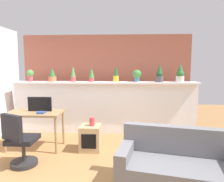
% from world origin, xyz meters
% --- Properties ---
extents(ground_plane, '(12.00, 12.00, 0.00)m').
position_xyz_m(ground_plane, '(0.00, 0.00, 0.00)').
color(ground_plane, '#9E7042').
extents(divider_wall, '(4.51, 0.16, 1.25)m').
position_xyz_m(divider_wall, '(0.00, 2.00, 0.62)').
color(divider_wall, white).
rests_on(divider_wall, ground).
extents(plant_shelf, '(4.51, 0.35, 0.04)m').
position_xyz_m(plant_shelf, '(0.00, 1.96, 1.27)').
color(plant_shelf, white).
rests_on(plant_shelf, divider_wall).
extents(brick_wall_behind, '(4.51, 0.10, 2.50)m').
position_xyz_m(brick_wall_behind, '(0.00, 2.60, 1.25)').
color(brick_wall_behind, '#9E5442').
rests_on(brick_wall_behind, ground).
extents(potted_plant_0, '(0.17, 0.17, 0.29)m').
position_xyz_m(potted_plant_0, '(-1.83, 1.96, 1.46)').
color(potted_plant_0, '#B7474C').
rests_on(potted_plant_0, plant_shelf).
extents(potted_plant_1, '(0.19, 0.19, 0.34)m').
position_xyz_m(potted_plant_1, '(-1.29, 1.98, 1.44)').
color(potted_plant_1, '#C66B42').
rests_on(potted_plant_1, plant_shelf).
extents(potted_plant_2, '(0.12, 0.12, 0.39)m').
position_xyz_m(potted_plant_2, '(-0.76, 1.95, 1.48)').
color(potted_plant_2, '#B7474C').
rests_on(potted_plant_2, plant_shelf).
extents(potted_plant_3, '(0.13, 0.13, 0.35)m').
position_xyz_m(potted_plant_3, '(-0.31, 1.95, 1.47)').
color(potted_plant_3, '#B7474C').
rests_on(potted_plant_3, plant_shelf).
extents(potted_plant_4, '(0.14, 0.14, 0.41)m').
position_xyz_m(potted_plant_4, '(0.28, 1.99, 1.47)').
color(potted_plant_4, gold).
rests_on(potted_plant_4, plant_shelf).
extents(potted_plant_5, '(0.21, 0.21, 0.29)m').
position_xyz_m(potted_plant_5, '(0.79, 2.00, 1.45)').
color(potted_plant_5, '#386B84').
rests_on(potted_plant_5, plant_shelf).
extents(potted_plant_6, '(0.18, 0.18, 0.43)m').
position_xyz_m(potted_plant_6, '(1.32, 1.93, 1.47)').
color(potted_plant_6, '#4C4C51').
rests_on(potted_plant_6, plant_shelf).
extents(potted_plant_7, '(0.19, 0.19, 0.44)m').
position_xyz_m(potted_plant_7, '(1.80, 1.92, 1.48)').
color(potted_plant_7, silver).
rests_on(potted_plant_7, plant_shelf).
extents(desk, '(1.10, 0.60, 0.75)m').
position_xyz_m(desk, '(-1.32, 0.94, 0.67)').
color(desk, '#99754C').
rests_on(desk, ground).
extents(tv_monitor, '(0.48, 0.04, 0.29)m').
position_xyz_m(tv_monitor, '(-1.24, 1.02, 0.90)').
color(tv_monitor, black).
rests_on(tv_monitor, desk).
extents(office_chair, '(0.52, 0.52, 0.91)m').
position_xyz_m(office_chair, '(-1.24, 0.16, 0.39)').
color(office_chair, '#262628').
rests_on(office_chair, ground).
extents(side_cube_shelf, '(0.40, 0.41, 0.50)m').
position_xyz_m(side_cube_shelf, '(-0.19, 0.89, 0.25)').
color(side_cube_shelf, tan).
rests_on(side_cube_shelf, ground).
extents(vase_on_shelf, '(0.11, 0.11, 0.17)m').
position_xyz_m(vase_on_shelf, '(-0.15, 0.89, 0.58)').
color(vase_on_shelf, '#CC3D47').
rests_on(vase_on_shelf, side_cube_shelf).
extents(book_on_desk, '(0.14, 0.13, 0.04)m').
position_xyz_m(book_on_desk, '(-1.13, 0.82, 0.77)').
color(book_on_desk, '#2D4C8C').
rests_on(book_on_desk, desk).
extents(couch, '(1.69, 1.08, 0.80)m').
position_xyz_m(couch, '(1.19, -0.34, 0.28)').
color(couch, slate).
rests_on(couch, ground).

